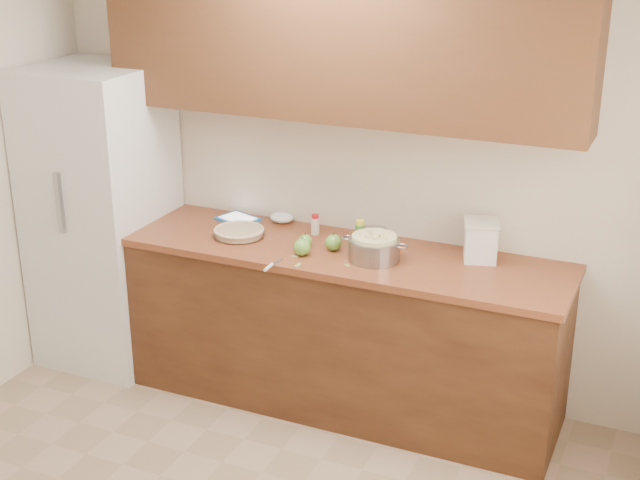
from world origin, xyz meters
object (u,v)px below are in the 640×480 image
at_px(flour_canister, 481,240).
at_px(tablet, 238,219).
at_px(pie, 239,232).
at_px(colander, 374,248).

height_order(flour_canister, tablet, flour_canister).
height_order(pie, tablet, pie).
distance_m(pie, colander, 0.81).
relative_size(pie, tablet, 1.08).
bearing_deg(tablet, pie, -41.26).
distance_m(pie, tablet, 0.27).
height_order(colander, tablet, colander).
bearing_deg(pie, tablet, 119.99).
relative_size(flour_canister, tablet, 0.81).
distance_m(colander, flour_canister, 0.55).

